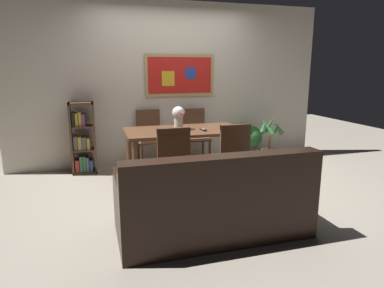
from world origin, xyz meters
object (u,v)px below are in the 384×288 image
Objects in this scene: dining_chair_near_left at (172,158)px; flower_vase at (179,116)px; potted_ivy at (251,139)px; leather_couch at (213,203)px; bookshelf at (82,141)px; potted_palm at (270,146)px; dining_chair_far_right at (195,132)px; dining_chair_far_left at (149,134)px; dining_chair_near_right at (232,153)px; tv_remote at (203,130)px; dining_table at (184,136)px.

dining_chair_near_left is 2.83× the size of flower_vase.
leather_couch is at bearing -123.07° from potted_ivy.
bookshelf is 1.35× the size of potted_palm.
leather_couch reaches higher than potted_palm.
dining_chair_far_right is 0.85× the size of bookshelf.
bookshelf is at bearing -177.90° from dining_chair_far_left.
bookshelf reaches higher than dining_chair_near_right.
dining_chair_near_right reaches higher than tv_remote.
leather_couch is at bearing -121.81° from dining_chair_near_right.
dining_chair_far_left is at bearing 115.08° from dining_table.
dining_chair_near_right is at bearing -74.50° from tv_remote.
flower_vase reaches higher than leather_couch.
potted_palm is (1.59, 0.42, -0.34)m from dining_table.
bookshelf reaches higher than leather_couch.
dining_table is at bearing -28.17° from bookshelf.
potted_palm is at bearing -6.17° from bookshelf.
dining_chair_far_left is 1.00× the size of dining_chair_near_left.
flower_vase is (-1.50, -0.75, 0.57)m from potted_ivy.
dining_chair_near_right is 0.66m from tv_remote.
bookshelf is 6.73× the size of tv_remote.
dining_chair_far_left is 1.56m from dining_chair_near_left.
potted_palm reaches higher than potted_ivy.
dining_chair_far_right is at bearing -3.66° from dining_chair_far_left.
bookshelf is at bearing 124.05° from dining_chair_near_left.
dining_chair_far_left is 1.58× the size of potted_ivy.
dining_table is 10.29× the size of tv_remote.
dining_chair_far_left is 1.80m from potted_ivy.
tv_remote is at bearing -142.31° from potted_ivy.
leather_couch is (-0.58, -0.93, -0.23)m from dining_chair_near_right.
dining_table is 1.80× the size of dining_chair_near_left.
bookshelf reaches higher than tv_remote.
dining_chair_near_left is (0.00, -1.56, 0.00)m from dining_chair_far_left.
dining_chair_far_left is 1.12m from tv_remote.
dining_table is 0.87m from dining_chair_far_left.
flower_vase is at bearing -122.82° from dining_chair_far_right.
bookshelf is (-1.02, -0.04, -0.05)m from dining_chair_far_left.
dining_chair_near_right reaches higher than potted_ivy.
leather_couch is 1.65m from tv_remote.
dining_table is 1.58m from bookshelf.
dining_chair_far_right is 1.06m from potted_ivy.
potted_palm is at bearing -14.45° from dining_chair_far_right.
dining_chair_far_left is 1.14× the size of potted_palm.
dining_chair_near_left is at bearing -109.77° from flower_vase.
bookshelf is at bearing 116.51° from leather_couch.
potted_palm is (1.95, 1.20, -0.24)m from dining_chair_near_left.
dining_chair_far_left is 5.71× the size of tv_remote.
dining_chair_far_left is at bearing 116.38° from dining_chair_near_right.
dining_chair_far_right is 1.00× the size of dining_chair_near_right.
potted_ivy is (1.03, 1.54, -0.19)m from dining_chair_near_right.
dining_chair_near_left is 0.93m from flower_vase.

